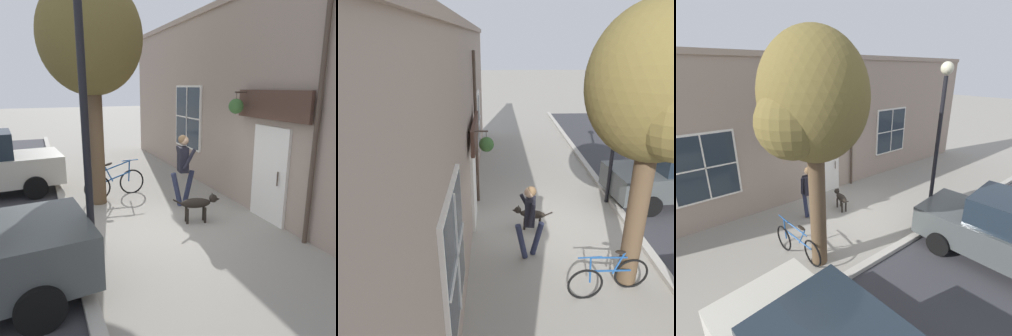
% 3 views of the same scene
% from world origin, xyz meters
% --- Properties ---
extents(ground_plane, '(90.00, 90.00, 0.00)m').
position_xyz_m(ground_plane, '(0.00, 0.00, 0.00)').
color(ground_plane, gray).
extents(storefront_facade, '(0.95, 18.00, 5.08)m').
position_xyz_m(storefront_facade, '(-2.34, 0.01, 2.54)').
color(storefront_facade, gray).
rests_on(storefront_facade, ground_plane).
extents(pedestrian_walking, '(0.69, 0.60, 1.78)m').
position_xyz_m(pedestrian_walking, '(-0.83, -1.13, 1.08)').
color(pedestrian_walking, '#282D47').
rests_on(pedestrian_walking, ground_plane).
extents(dog_on_leash, '(1.05, 0.38, 0.65)m').
position_xyz_m(dog_on_leash, '(-0.68, 0.02, 0.43)').
color(dog_on_leash, black).
rests_on(dog_on_leash, ground_plane).
extents(street_tree_by_curb, '(2.43, 2.38, 5.37)m').
position_xyz_m(street_tree_by_curb, '(1.14, -2.13, 3.90)').
color(street_tree_by_curb, brown).
rests_on(street_tree_by_curb, ground_plane).
extents(leaning_bicycle, '(1.71, 0.35, 1.01)m').
position_xyz_m(leaning_bicycle, '(0.61, -2.37, 0.38)').
color(leaning_bicycle, black).
rests_on(leaning_bicycle, ground_plane).
extents(street_lamp, '(0.32, 0.32, 4.76)m').
position_xyz_m(street_lamp, '(1.85, 1.46, 3.12)').
color(street_lamp, black).
rests_on(street_lamp, ground_plane).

